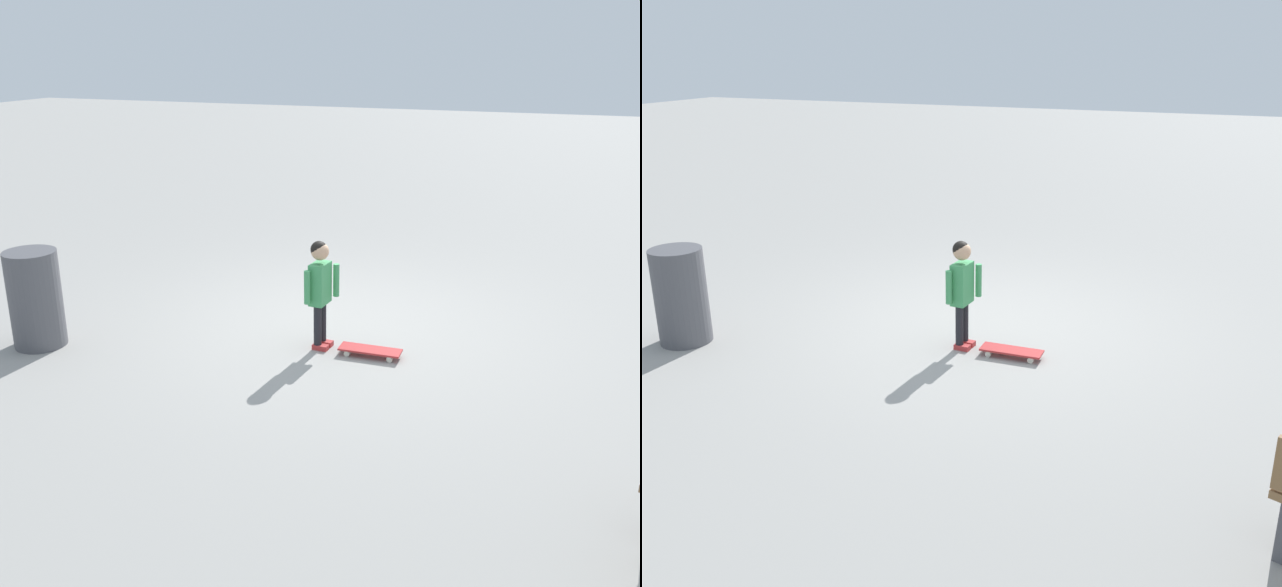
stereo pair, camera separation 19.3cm
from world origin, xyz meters
TOP-DOWN VIEW (x-y plane):
  - ground_plane at (0.00, 0.00)m, footprint 50.00×50.00m
  - child_person at (0.59, 0.06)m, footprint 0.36×0.24m
  - skateboard at (0.63, 0.58)m, footprint 0.21×0.59m
  - trash_bin at (1.49, -2.52)m, footprint 0.50×0.50m

SIDE VIEW (x-z plane):
  - ground_plane at x=0.00m, z-range 0.00..0.00m
  - skateboard at x=0.63m, z-range 0.02..0.10m
  - trash_bin at x=1.49m, z-range 0.00..0.94m
  - child_person at x=0.59m, z-range 0.13..1.19m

